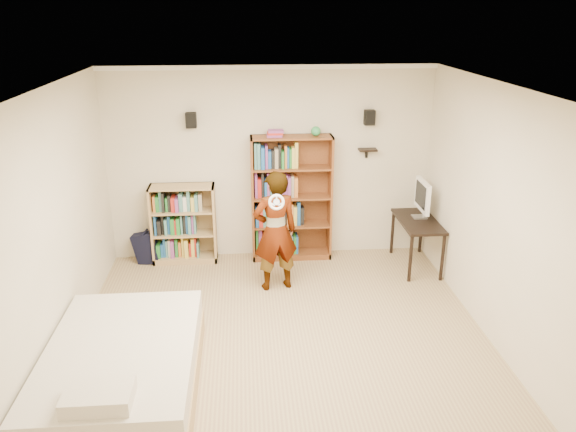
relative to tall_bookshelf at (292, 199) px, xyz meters
name	(u,v)px	position (x,y,z in m)	size (l,w,h in m)	color
ground	(284,348)	(-0.28, -2.34, -0.89)	(4.50, 5.00, 0.01)	tan
room_shell	(283,191)	(-0.28, -2.34, 0.87)	(4.52, 5.02, 2.71)	beige
crown_molding	(283,94)	(-0.28, -2.34, 1.78)	(4.50, 5.00, 0.06)	white
speaker_left	(191,120)	(-1.33, 0.06, 1.11)	(0.14, 0.12, 0.20)	black
speaker_right	(370,118)	(1.07, 0.06, 1.11)	(0.14, 0.12, 0.20)	black
wall_shelf	(368,150)	(1.07, 0.07, 0.66)	(0.25, 0.16, 0.03)	black
tall_bookshelf	(292,199)	(0.00, 0.00, 0.00)	(1.12, 0.33, 1.77)	brown
low_bookshelf	(184,224)	(-1.52, 0.00, -0.33)	(0.89, 0.33, 1.11)	tan
computer_desk	(416,243)	(1.70, -0.44, -0.55)	(0.50, 1.00, 0.68)	black
imac	(421,199)	(1.74, -0.34, 0.06)	(0.11, 0.53, 0.53)	white
daybed	(122,363)	(-1.83, -2.92, -0.58)	(1.37, 2.11, 0.62)	silver
person	(275,231)	(-0.28, -0.93, -0.11)	(0.57, 0.37, 1.56)	black
wii_wheel	(277,202)	(-0.28, -1.22, 0.38)	(0.19, 0.19, 0.03)	white
navy_bag	(146,247)	(-2.06, -0.03, -0.66)	(0.34, 0.22, 0.46)	black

